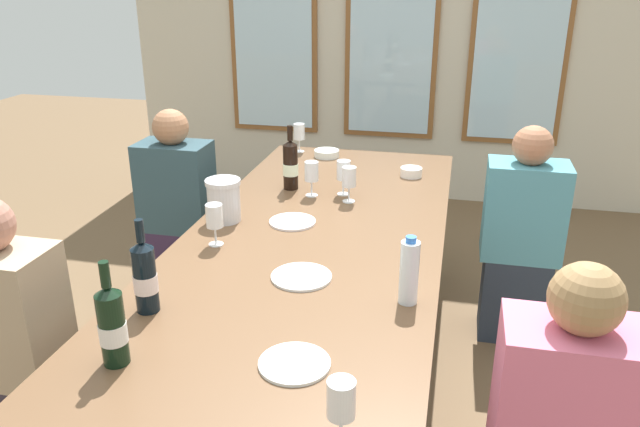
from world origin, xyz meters
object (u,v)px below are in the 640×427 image
Objects in this scene: tasting_bowl_1 at (327,153)px; wine_glass_0 at (299,133)px; white_plate_1 at (301,277)px; metal_pitcher at (224,200)px; seated_person_1 at (520,242)px; wine_bottle_1 at (112,325)px; tasting_bowl_0 at (411,172)px; white_plate_0 at (293,222)px; wine_bottle_0 at (145,276)px; dining_table at (308,257)px; wine_glass_3 at (341,402)px; wine_glass_5 at (214,218)px; wine_glass_4 at (349,178)px; wine_glass_1 at (312,173)px; seated_person_2 at (12,354)px; wine_bottle_2 at (291,165)px; white_plate_2 at (294,364)px; seated_person_0 at (178,215)px; wine_glass_2 at (344,171)px; water_bottle at (409,272)px.

wine_glass_0 is at bearing 159.54° from tasting_bowl_1.
metal_pitcher reaches higher than white_plate_1.
seated_person_1 is (1.33, 0.55, -0.31)m from metal_pitcher.
seated_person_1 reaches higher than white_plate_1.
wine_bottle_1 reaches higher than tasting_bowl_0.
white_plate_0 is 0.64× the size of wine_bottle_0.
wine_glass_3 is at bearing -72.28° from dining_table.
seated_person_1 is (1.27, 0.81, -0.33)m from wine_glass_5.
dining_table is at bearing -97.85° from wine_glass_4.
wine_glass_4 is (0.03, 0.82, 0.11)m from white_plate_1.
wine_glass_1 reaches higher than white_plate_0.
seated_person_2 reaches higher than metal_pitcher.
wine_bottle_2 is at bearing 70.17° from metal_pitcher.
wine_glass_5 is (-0.69, -1.07, 0.09)m from tasting_bowl_0.
wine_glass_4 is 1.58m from seated_person_2.
white_plate_1 is at bearing -72.48° from wine_bottle_2.
tasting_bowl_0 is at bearing 77.46° from white_plate_1.
wine_bottle_0 is at bearing 161.07° from white_plate_2.
wine_bottle_1 reaches higher than white_plate_0.
wine_glass_4 is 1.00× the size of wine_glass_5.
wine_bottle_1 reaches higher than white_plate_1.
wine_glass_0 is at bearing 89.82° from wine_bottle_0.
tasting_bowl_0 is (0.17, 1.79, 0.02)m from white_plate_2.
wine_bottle_2 reaches higher than wine_glass_1.
seated_person_0 reaches higher than tasting_bowl_0.
white_plate_0 is at bearing 105.48° from white_plate_2.
metal_pitcher is at bearing -172.75° from white_plate_0.
wine_glass_4 is 0.75m from wine_glass_5.
wine_bottle_1 is 1.82× the size of wine_glass_2.
tasting_bowl_0 is at bearing 94.51° from water_bottle.
tasting_bowl_0 is (0.28, 1.27, 0.02)m from white_plate_1.
wine_bottle_2 is 1.88× the size of wine_glass_0.
seated_person_0 and seated_person_1 have the same top height.
metal_pitcher is 1.08m from wine_bottle_1.
wine_glass_0 and wine_glass_1 have the same top height.
water_bottle is 0.22× the size of seated_person_2.
wine_glass_5 is 0.87m from seated_person_2.
wine_bottle_0 is at bearing -87.29° from metal_pitcher.
metal_pitcher reaches higher than tasting_bowl_1.
white_plate_2 is at bearing -74.52° from white_plate_0.
wine_bottle_2 is at bearing 173.98° from wine_glass_2.
metal_pitcher is 0.77m from seated_person_0.
wine_glass_4 is at bearing 35.69° from metal_pitcher.
wine_glass_2 is (0.41, -0.70, 0.00)m from wine_glass_0.
wine_bottle_1 is at bearing -105.92° from wine_glass_4.
wine_bottle_2 is 0.29× the size of seated_person_1.
dining_table is at bearing 69.69° from wine_bottle_1.
seated_person_1 is at bearing 32.47° from wine_glass_5.
water_bottle is at bearing 12.43° from seated_person_2.
wine_glass_5 is (0.02, -1.40, 0.00)m from wine_glass_0.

